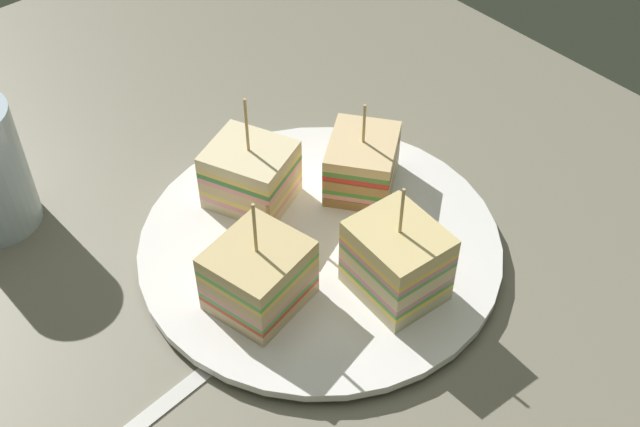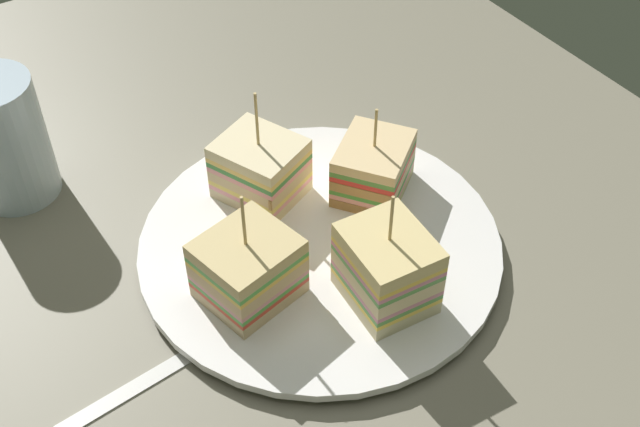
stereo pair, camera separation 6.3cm
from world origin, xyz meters
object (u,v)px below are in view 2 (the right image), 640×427
at_px(plate, 320,245).
at_px(sandwich_wedge_1, 373,168).
at_px(drinking_glass, 6,147).
at_px(sandwich_wedge_3, 249,268).
at_px(sandwich_wedge_0, 387,268).
at_px(sandwich_wedge_2, 261,169).
at_px(spoon, 192,351).

relative_size(plate, sandwich_wedge_1, 3.38).
bearing_deg(drinking_glass, sandwich_wedge_3, 25.74).
distance_m(sandwich_wedge_0, sandwich_wedge_2, 0.15).
relative_size(sandwich_wedge_2, drinking_glass, 0.92).
height_order(sandwich_wedge_1, drinking_glass, drinking_glass).
distance_m(plate, sandwich_wedge_3, 0.08).
distance_m(sandwich_wedge_2, sandwich_wedge_3, 0.11).
bearing_deg(spoon, sandwich_wedge_2, 36.82).
height_order(spoon, drinking_glass, drinking_glass).
relative_size(sandwich_wedge_1, sandwich_wedge_3, 0.87).
distance_m(sandwich_wedge_0, spoon, 0.15).
bearing_deg(sandwich_wedge_3, plate, 0.14).
xyz_separation_m(plate, spoon, (0.03, -0.13, -0.00)).
height_order(plate, drinking_glass, drinking_glass).
bearing_deg(plate, spoon, -75.35).
bearing_deg(sandwich_wedge_0, spoon, 78.43).
distance_m(plate, sandwich_wedge_1, 0.08).
relative_size(sandwich_wedge_1, drinking_glass, 0.76).
height_order(sandwich_wedge_0, drinking_glass, sandwich_wedge_0).
distance_m(sandwich_wedge_3, drinking_glass, 0.24).
bearing_deg(sandwich_wedge_0, sandwich_wedge_1, -26.77).
bearing_deg(sandwich_wedge_2, sandwich_wedge_0, -15.89).
distance_m(sandwich_wedge_1, sandwich_wedge_3, 0.15).
relative_size(plate, sandwich_wedge_3, 2.94).
bearing_deg(plate, sandwich_wedge_2, -171.84).
distance_m(sandwich_wedge_0, sandwich_wedge_1, 0.12).
height_order(sandwich_wedge_2, drinking_glass, sandwich_wedge_2).
distance_m(sandwich_wedge_1, spoon, 0.21).
distance_m(sandwich_wedge_2, spoon, 0.17).
bearing_deg(drinking_glass, sandwich_wedge_0, 34.12).
height_order(sandwich_wedge_3, drinking_glass, same).
distance_m(sandwich_wedge_2, drinking_glass, 0.21).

